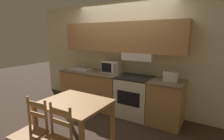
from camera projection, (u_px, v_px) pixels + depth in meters
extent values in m
plane|color=#3D2D23|center=(122.00, 106.00, 4.48)|extent=(16.00, 16.00, 0.00)
cube|color=beige|center=(123.00, 56.00, 4.25)|extent=(5.40, 0.05, 2.55)
cube|color=tan|center=(120.00, 37.00, 4.01)|extent=(3.00, 0.32, 0.67)
cube|color=white|center=(139.00, 57.00, 3.85)|extent=(0.69, 0.34, 0.16)
cube|color=tan|center=(92.00, 89.00, 4.47)|extent=(1.60, 0.67, 0.85)
cube|color=#75604C|center=(92.00, 72.00, 4.39)|extent=(1.62, 0.69, 0.04)
cube|color=tan|center=(166.00, 103.00, 3.52)|extent=(0.64, 0.67, 0.85)
cube|color=#75604C|center=(168.00, 82.00, 3.43)|extent=(0.66, 0.69, 0.04)
cube|color=white|center=(135.00, 97.00, 3.88)|extent=(0.73, 0.66, 0.85)
cube|color=black|center=(135.00, 78.00, 3.79)|extent=(0.73, 0.66, 0.03)
cube|color=black|center=(128.00, 99.00, 3.59)|extent=(0.51, 0.01, 0.30)
cylinder|color=black|center=(126.00, 77.00, 3.76)|extent=(0.10, 0.10, 0.01)
cylinder|color=black|center=(140.00, 79.00, 3.60)|extent=(0.10, 0.10, 0.01)
cylinder|color=black|center=(131.00, 75.00, 3.98)|extent=(0.10, 0.10, 0.01)
cylinder|color=black|center=(144.00, 77.00, 3.82)|extent=(0.10, 0.10, 0.01)
cube|color=white|center=(112.00, 67.00, 4.22)|extent=(0.44, 0.32, 0.28)
cube|color=black|center=(106.00, 68.00, 4.12)|extent=(0.27, 0.01, 0.22)
cube|color=gray|center=(115.00, 69.00, 4.00)|extent=(0.08, 0.01, 0.22)
cube|color=white|center=(171.00, 76.00, 3.41)|extent=(0.26, 0.17, 0.19)
cube|color=black|center=(164.00, 74.00, 3.47)|extent=(0.01, 0.02, 0.02)
cube|color=black|center=(166.00, 71.00, 3.44)|extent=(0.04, 0.12, 0.01)
cube|color=black|center=(169.00, 72.00, 3.41)|extent=(0.04, 0.12, 0.01)
cube|color=black|center=(173.00, 72.00, 3.37)|extent=(0.04, 0.12, 0.01)
cube|color=black|center=(176.00, 72.00, 3.34)|extent=(0.04, 0.12, 0.01)
cube|color=#B7BABF|center=(80.00, 69.00, 4.58)|extent=(0.60, 0.39, 0.02)
cube|color=#4C4F54|center=(80.00, 69.00, 4.56)|extent=(0.51, 0.30, 0.01)
cylinder|color=#B7BABF|center=(84.00, 64.00, 4.68)|extent=(0.02, 0.02, 0.20)
cylinder|color=#B7BABF|center=(82.00, 61.00, 4.61)|extent=(0.02, 0.12, 0.02)
cube|color=#B27F4C|center=(74.00, 103.00, 2.71)|extent=(1.01, 0.83, 0.04)
cube|color=#B27F4C|center=(36.00, 128.00, 2.71)|extent=(0.06, 0.06, 0.72)
cube|color=#B27F4C|center=(71.00, 110.00, 3.34)|extent=(0.06, 0.06, 0.72)
cube|color=#B27F4C|center=(113.00, 123.00, 2.86)|extent=(0.06, 0.06, 0.72)
cube|color=#B27F4C|center=(28.00, 135.00, 2.35)|extent=(0.41, 0.41, 0.03)
cylinder|color=#B27F4C|center=(29.00, 111.00, 2.53)|extent=(0.04, 0.04, 0.45)
cylinder|color=#B27F4C|center=(46.00, 116.00, 2.38)|extent=(0.04, 0.04, 0.45)
cube|color=#B27F4C|center=(36.00, 104.00, 2.43)|extent=(0.34, 0.05, 0.06)
cube|color=#B27F4C|center=(37.00, 115.00, 2.46)|extent=(0.34, 0.05, 0.06)
cylinder|color=#B27F4C|center=(32.00, 140.00, 2.62)|extent=(0.04, 0.04, 0.44)
cylinder|color=#B27F4C|center=(51.00, 118.00, 2.32)|extent=(0.04, 0.04, 0.45)
cylinder|color=#B27F4C|center=(71.00, 124.00, 2.15)|extent=(0.04, 0.04, 0.45)
cube|color=#B27F4C|center=(60.00, 111.00, 2.21)|extent=(0.34, 0.03, 0.06)
cube|color=#B27F4C|center=(61.00, 123.00, 2.24)|extent=(0.34, 0.03, 0.06)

